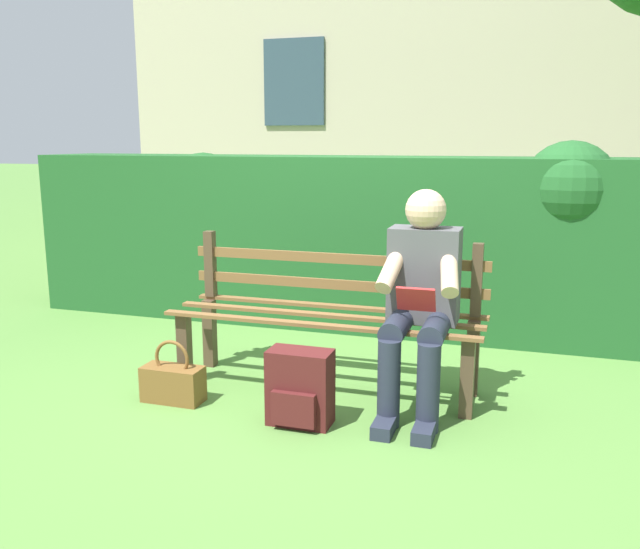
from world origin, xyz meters
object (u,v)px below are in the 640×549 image
at_px(person_seated, 420,295).
at_px(handbag, 173,382).
at_px(park_bench, 329,315).
at_px(backpack, 300,388).

relative_size(person_seated, handbag, 3.33).
distance_m(park_bench, handbag, 0.97).
distance_m(person_seated, backpack, 0.81).
height_order(park_bench, handbag, park_bench).
relative_size(park_bench, backpack, 4.63).
bearing_deg(backpack, person_seated, -142.96).
height_order(backpack, handbag, backpack).
xyz_separation_m(park_bench, backpack, (-0.02, 0.58, -0.24)).
bearing_deg(backpack, park_bench, -87.84).
distance_m(park_bench, backpack, 0.63).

